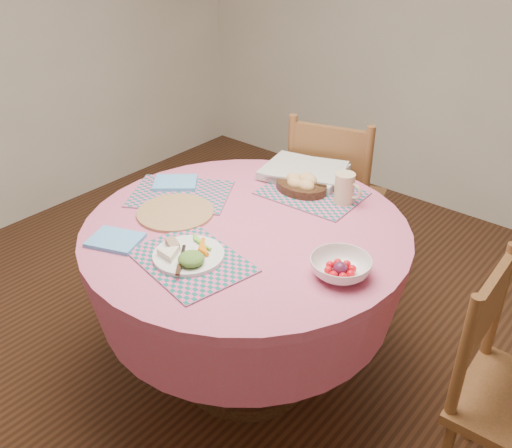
% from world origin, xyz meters
% --- Properties ---
extents(ground, '(4.00, 4.00, 0.00)m').
position_xyz_m(ground, '(0.00, 0.00, 0.00)').
color(ground, '#331C0F').
rests_on(ground, ground).
extents(dining_table, '(1.24, 1.24, 0.75)m').
position_xyz_m(dining_table, '(0.00, 0.00, 0.56)').
color(dining_table, '#C45B85').
rests_on(dining_table, ground).
extents(chair_right, '(0.41, 0.43, 0.88)m').
position_xyz_m(chair_right, '(1.00, 0.12, 0.46)').
color(chair_right, brown).
rests_on(chair_right, ground).
extents(chair_back, '(0.55, 0.53, 0.96)m').
position_xyz_m(chair_back, '(-0.12, 0.82, 0.50)').
color(chair_back, brown).
rests_on(chair_back, ground).
extents(placemat_front, '(0.45, 0.37, 0.01)m').
position_xyz_m(placemat_front, '(0.01, -0.30, 0.75)').
color(placemat_front, '#11615D').
rests_on(placemat_front, dining_table).
extents(placemat_left, '(0.50, 0.46, 0.01)m').
position_xyz_m(placemat_left, '(-0.38, 0.02, 0.75)').
color(placemat_left, '#11615D').
rests_on(placemat_left, dining_table).
extents(placemat_back, '(0.42, 0.32, 0.01)m').
position_xyz_m(placemat_back, '(0.04, 0.38, 0.75)').
color(placemat_back, '#11615D').
rests_on(placemat_back, dining_table).
extents(wicker_trivet, '(0.30, 0.30, 0.01)m').
position_xyz_m(wicker_trivet, '(-0.28, -0.10, 0.76)').
color(wicker_trivet, olive).
rests_on(wicker_trivet, dining_table).
extents(napkin_near, '(0.22, 0.20, 0.01)m').
position_xyz_m(napkin_near, '(-0.29, -0.38, 0.76)').
color(napkin_near, '#5AA5E7').
rests_on(napkin_near, dining_table).
extents(napkin_far, '(0.23, 0.22, 0.01)m').
position_xyz_m(napkin_far, '(-0.46, 0.07, 0.76)').
color(napkin_far, '#5AA5E7').
rests_on(napkin_far, placemat_left).
extents(dinner_plate, '(0.25, 0.25, 0.05)m').
position_xyz_m(dinner_plate, '(-0.00, -0.29, 0.77)').
color(dinner_plate, white).
rests_on(dinner_plate, placemat_front).
extents(bread_bowl, '(0.23, 0.23, 0.08)m').
position_xyz_m(bread_bowl, '(-0.01, 0.37, 0.79)').
color(bread_bowl, black).
rests_on(bread_bowl, placemat_back).
extents(latte_mug, '(0.12, 0.08, 0.12)m').
position_xyz_m(latte_mug, '(0.18, 0.39, 0.82)').
color(latte_mug, '#CFB98E').
rests_on(latte_mug, placemat_back).
extents(fruit_bowl, '(0.21, 0.21, 0.06)m').
position_xyz_m(fruit_bowl, '(0.44, -0.04, 0.78)').
color(fruit_bowl, white).
rests_on(fruit_bowl, dining_table).
extents(newspaper_stack, '(0.41, 0.35, 0.04)m').
position_xyz_m(newspaper_stack, '(-0.08, 0.49, 0.78)').
color(newspaper_stack, silver).
rests_on(newspaper_stack, dining_table).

